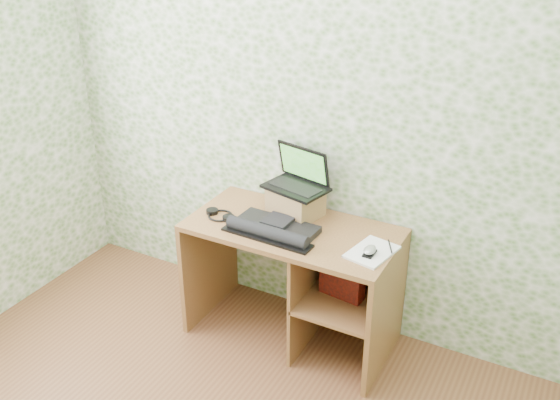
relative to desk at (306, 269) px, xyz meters
The scene contains 10 objects.
wall_back 0.87m from the desk, 105.57° to the left, with size 3.50×3.50×0.00m, color silver.
desk is the anchor object (origin of this frame).
riser 0.39m from the desk, 139.10° to the left, with size 0.28×0.23×0.17m, color #916441.
laptop 0.53m from the desk, 131.06° to the left, with size 0.39×0.32×0.23m.
keyboard 0.36m from the desk, 137.79° to the right, with size 0.54×0.29×0.07m.
headphones 0.59m from the desk, 167.69° to the right, with size 0.20×0.17×0.02m.
notepad 0.50m from the desk, 10.93° to the right, with size 0.19×0.28×0.01m, color white.
mouse 0.52m from the desk, 15.80° to the right, with size 0.06×0.10×0.03m, color #B2B2B5.
pen 0.56m from the desk, ahead, with size 0.01×0.01×0.14m, color black.
red_box 0.25m from the desk, ahead, with size 0.25×0.08×0.30m, color maroon.
Camera 1 is at (1.38, -1.31, 2.46)m, focal length 40.00 mm.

